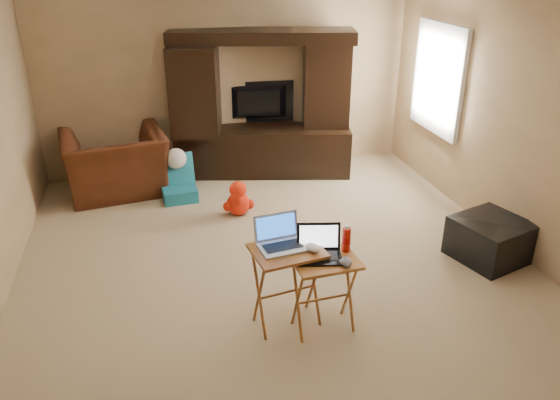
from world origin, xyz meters
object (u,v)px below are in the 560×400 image
object	(u,v)px
child_rocker	(178,179)
entertainment_center	(262,105)
plush_toy	(238,198)
laptop_right	(320,245)
push_toy	(324,161)
ottoman	(490,239)
recliner	(116,164)
tray_table_left	(287,287)
mouse_right	(346,262)
tray_table_right	(324,294)
laptop_left	(283,235)
mouse_left	(313,248)
television	(259,103)
water_bottle	(346,240)

from	to	relation	value
child_rocker	entertainment_center	bearing A→B (deg)	23.23
plush_toy	laptop_right	xyz separation A→B (m)	(0.28, -2.25, 0.57)
push_toy	ottoman	world-z (taller)	ottoman
recliner	ottoman	bearing A→B (deg)	136.72
recliner	tray_table_left	distance (m)	3.44
recliner	mouse_right	size ratio (longest dim) A/B	9.10
recliner	laptop_right	bearing A→B (deg)	108.85
child_rocker	push_toy	size ratio (longest dim) A/B	1.10
recliner	child_rocker	xyz separation A→B (m)	(0.75, -0.39, -0.12)
tray_table_right	laptop_left	distance (m)	0.61
child_rocker	tray_table_right	xyz separation A→B (m)	(0.96, -2.87, 0.05)
ottoman	tray_table_right	size ratio (longest dim) A/B	0.98
plush_toy	mouse_left	distance (m)	2.28
entertainment_center	tray_table_right	world-z (taller)	entertainment_center
tray_table_right	laptop_right	bearing A→B (deg)	149.84
push_toy	laptop_left	xyz separation A→B (m)	(-1.37, -3.09, 0.65)
laptop_left	recliner	bearing A→B (deg)	106.86
recliner	tray_table_left	size ratio (longest dim) A/B	1.72
entertainment_center	ottoman	xyz separation A→B (m)	(1.74, -2.82, -0.76)
child_rocker	push_toy	xyz separation A→B (m)	(2.03, 0.38, -0.09)
mouse_left	mouse_right	xyz separation A→B (m)	(0.22, -0.18, -0.05)
mouse_left	mouse_right	size ratio (longest dim) A/B	1.08
ottoman	mouse_right	xyz separation A→B (m)	(-1.86, -0.80, 0.48)
laptop_right	entertainment_center	bearing A→B (deg)	97.85
plush_toy	recliner	bearing A→B (deg)	144.68
laptop_right	child_rocker	bearing A→B (deg)	120.57
ottoman	mouse_right	world-z (taller)	mouse_right
entertainment_center	recliner	size ratio (longest dim) A/B	1.93
recliner	tray_table_right	world-z (taller)	recliner
recliner	ottoman	world-z (taller)	recliner
television	laptop_right	bearing A→B (deg)	91.64
laptop_left	ottoman	bearing A→B (deg)	5.15
mouse_right	water_bottle	distance (m)	0.22
water_bottle	television	bearing A→B (deg)	89.22
mouse_left	ottoman	bearing A→B (deg)	16.59
tray_table_left	mouse_left	world-z (taller)	mouse_left
tray_table_left	tray_table_right	xyz separation A→B (m)	(0.28, -0.13, -0.03)
plush_toy	water_bottle	size ratio (longest dim) A/B	2.07
plush_toy	tray_table_left	bearing A→B (deg)	-88.87
entertainment_center	push_toy	distance (m)	1.16
television	push_toy	distance (m)	1.20
entertainment_center	laptop_right	world-z (taller)	entertainment_center
television	water_bottle	world-z (taller)	television
child_rocker	recliner	bearing A→B (deg)	148.66
recliner	tray_table_right	xyz separation A→B (m)	(1.71, -3.26, -0.07)
mouse_right	entertainment_center	bearing A→B (deg)	88.11
tray_table_left	mouse_left	xyz separation A→B (m)	(0.19, -0.07, 0.39)
push_toy	tray_table_left	bearing A→B (deg)	-119.67
push_toy	mouse_right	world-z (taller)	mouse_right
plush_toy	laptop_right	size ratio (longest dim) A/B	1.22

